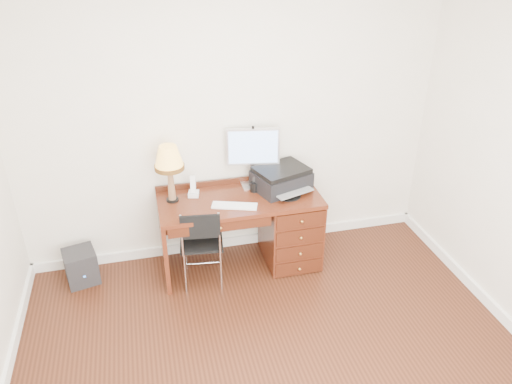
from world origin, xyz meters
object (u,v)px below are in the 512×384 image
object	(u,v)px
printer	(281,178)
equipment_box	(81,266)
phone	(193,190)
desk	(272,224)
leg_lamp	(169,161)
monitor	(253,150)
chair	(202,239)

from	to	relation	value
printer	equipment_box	size ratio (longest dim) A/B	1.80
phone	equipment_box	xyz separation A→B (m)	(-1.10, -0.04, -0.65)
printer	desk	bearing A→B (deg)	-159.10
leg_lamp	monitor	bearing A→B (deg)	10.16
monitor	phone	size ratio (longest dim) A/B	2.84
desk	leg_lamp	bearing A→B (deg)	174.35
desk	leg_lamp	distance (m)	1.19
chair	monitor	bearing A→B (deg)	45.06
desk	monitor	size ratio (longest dim) A/B	2.61
printer	leg_lamp	xyz separation A→B (m)	(-1.03, 0.01, 0.29)
printer	phone	size ratio (longest dim) A/B	2.89
leg_lamp	equipment_box	xyz separation A→B (m)	(-0.90, 0.00, -0.99)
monitor	equipment_box	distance (m)	1.94
chair	phone	bearing A→B (deg)	99.57
printer	equipment_box	xyz separation A→B (m)	(-1.93, 0.01, -0.69)
equipment_box	leg_lamp	bearing A→B (deg)	-14.16
equipment_box	desk	bearing A→B (deg)	-16.90
monitor	chair	bearing A→B (deg)	-132.58
chair	desk	bearing A→B (deg)	23.79
monitor	chair	xyz separation A→B (m)	(-0.57, -0.44, -0.62)
printer	equipment_box	bearing A→B (deg)	161.16
phone	equipment_box	size ratio (longest dim) A/B	0.62
chair	equipment_box	distance (m)	1.20
chair	leg_lamp	bearing A→B (deg)	132.51
desk	printer	bearing A→B (deg)	39.37
printer	equipment_box	distance (m)	2.05
printer	phone	world-z (taller)	printer
leg_lamp	phone	xyz separation A→B (m)	(0.20, 0.04, -0.34)
chair	equipment_box	xyz separation A→B (m)	(-1.11, 0.31, -0.33)
desk	phone	xyz separation A→B (m)	(-0.73, 0.14, 0.40)
phone	chair	bearing A→B (deg)	-73.73
desk	leg_lamp	size ratio (longest dim) A/B	2.77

